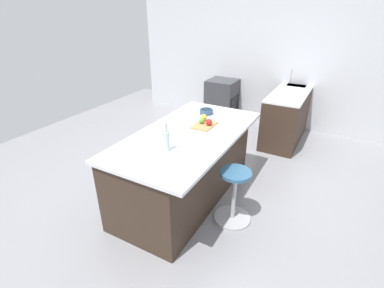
# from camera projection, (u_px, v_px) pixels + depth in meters

# --- Properties ---
(ground_plane) EXTENTS (7.61, 7.61, 0.00)m
(ground_plane) POSITION_uv_depth(u_px,v_px,m) (194.00, 184.00, 4.11)
(ground_plane) COLOR gray
(interior_partition_left) EXTENTS (0.12, 5.66, 2.61)m
(interior_partition_left) POSITION_uv_depth(u_px,v_px,m) (262.00, 61.00, 5.82)
(interior_partition_left) COLOR silver
(interior_partition_left) RESTS_ON ground_plane
(sink_cabinet) EXTENTS (2.27, 0.60, 1.20)m
(sink_cabinet) POSITION_uv_depth(u_px,v_px,m) (291.00, 110.00, 5.58)
(sink_cabinet) COLOR #38281E
(sink_cabinet) RESTS_ON ground_plane
(oven_range) EXTENTS (0.60, 0.61, 0.89)m
(oven_range) POSITION_uv_depth(u_px,v_px,m) (222.00, 100.00, 6.23)
(oven_range) COLOR #38383D
(oven_range) RESTS_ON ground_plane
(kitchen_island) EXTENTS (2.22, 1.14, 0.93)m
(kitchen_island) POSITION_uv_depth(u_px,v_px,m) (185.00, 164.00, 3.68)
(kitchen_island) COLOR #38281E
(kitchen_island) RESTS_ON ground_plane
(stool_by_window) EXTENTS (0.44, 0.44, 0.68)m
(stool_by_window) POSITION_uv_depth(u_px,v_px,m) (234.00, 198.00, 3.30)
(stool_by_window) COLOR #B7B7BC
(stool_by_window) RESTS_ON ground_plane
(cutting_board) EXTENTS (0.36, 0.24, 0.02)m
(cutting_board) POSITION_uv_depth(u_px,v_px,m) (204.00, 125.00, 3.65)
(cutting_board) COLOR tan
(cutting_board) RESTS_ON kitchen_island
(apple_red) EXTENTS (0.08, 0.08, 0.08)m
(apple_red) POSITION_uv_depth(u_px,v_px,m) (209.00, 122.00, 3.61)
(apple_red) COLOR red
(apple_red) RESTS_ON cutting_board
(apple_yellow) EXTENTS (0.08, 0.08, 0.08)m
(apple_yellow) POSITION_uv_depth(u_px,v_px,m) (204.00, 117.00, 3.76)
(apple_yellow) COLOR gold
(apple_yellow) RESTS_ON cutting_board
(apple_green) EXTENTS (0.08, 0.08, 0.08)m
(apple_green) POSITION_uv_depth(u_px,v_px,m) (202.00, 121.00, 3.67)
(apple_green) COLOR #609E2D
(apple_green) RESTS_ON cutting_board
(water_bottle) EXTENTS (0.06, 0.06, 0.31)m
(water_bottle) POSITION_uv_depth(u_px,v_px,m) (167.00, 140.00, 2.99)
(water_bottle) COLOR silver
(water_bottle) RESTS_ON kitchen_island
(fruit_bowl) EXTENTS (0.19, 0.19, 0.07)m
(fruit_bowl) POSITION_uv_depth(u_px,v_px,m) (206.00, 111.00, 4.04)
(fruit_bowl) COLOR #334C6B
(fruit_bowl) RESTS_ON kitchen_island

